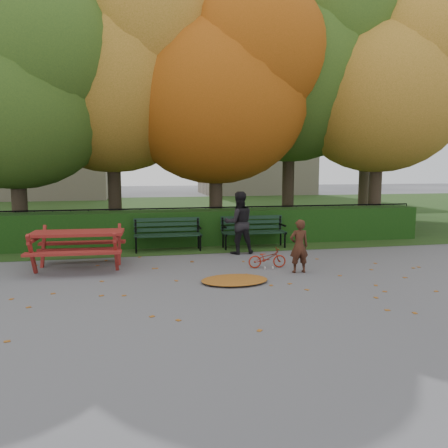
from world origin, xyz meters
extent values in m
plane|color=slate|center=(0.00, 0.00, 0.00)|extent=(90.00, 90.00, 0.00)
plane|color=#203713|center=(0.00, 14.00, 0.01)|extent=(90.00, 90.00, 0.00)
cube|color=#C1B296|center=(-9.00, 26.00, 7.50)|extent=(10.00, 7.00, 15.00)
cube|color=#C1B296|center=(8.00, 28.00, 6.00)|extent=(9.00, 6.00, 12.00)
cube|color=black|center=(0.00, 4.50, 0.50)|extent=(13.00, 0.90, 1.00)
cube|color=black|center=(0.00, 5.30, 0.08)|extent=(14.00, 0.04, 0.04)
cube|color=black|center=(0.00, 5.30, 1.00)|extent=(14.00, 0.04, 0.04)
cylinder|color=black|center=(-3.00, 5.30, 0.50)|extent=(0.03, 0.03, 1.00)
cylinder|color=black|center=(0.00, 5.30, 0.50)|extent=(0.03, 0.03, 1.00)
cylinder|color=black|center=(3.00, 5.30, 0.50)|extent=(0.03, 0.03, 1.00)
cylinder|color=black|center=(6.50, 5.30, 0.50)|extent=(0.03, 0.03, 1.00)
cylinder|color=#31251C|center=(-5.50, 5.80, 1.31)|extent=(0.44, 0.44, 2.62)
ellipsoid|color=#2D4C19|center=(-5.50, 5.80, 4.12)|extent=(5.60, 5.60, 5.04)
sphere|color=#2D4C19|center=(-4.52, 5.10, 5.38)|extent=(4.20, 4.20, 4.20)
cylinder|color=#31251C|center=(-2.80, 7.00, 1.57)|extent=(0.44, 0.44, 3.15)
ellipsoid|color=#7E5D13|center=(-2.80, 7.00, 4.95)|extent=(6.40, 6.40, 5.76)
sphere|color=#7E5D13|center=(-1.68, 6.20, 6.39)|extent=(4.80, 4.80, 4.80)
cylinder|color=#31251C|center=(0.50, 6.20, 1.40)|extent=(0.44, 0.44, 2.80)
ellipsoid|color=#89430B|center=(0.50, 6.20, 4.40)|extent=(6.00, 6.00, 5.40)
sphere|color=#89430B|center=(1.55, 5.45, 5.75)|extent=(4.50, 4.50, 4.50)
cylinder|color=#31251C|center=(3.50, 7.50, 1.75)|extent=(0.44, 0.44, 3.50)
ellipsoid|color=#2D4C19|center=(3.50, 7.50, 5.50)|extent=(6.80, 6.80, 6.12)
sphere|color=#2D4C19|center=(4.69, 6.65, 7.03)|extent=(5.10, 5.10, 5.10)
cylinder|color=#31251C|center=(6.20, 6.00, 1.49)|extent=(0.44, 0.44, 2.97)
ellipsoid|color=#7E5D13|center=(6.20, 6.00, 4.68)|extent=(5.80, 5.80, 5.22)
sphere|color=#7E5D13|center=(7.21, 5.28, 5.98)|extent=(4.35, 4.35, 4.35)
sphere|color=#89430B|center=(-6.35, 8.68, 6.71)|extent=(4.95, 4.95, 4.95)
cylinder|color=#31251C|center=(8.00, 10.00, 1.57)|extent=(0.44, 0.44, 3.15)
ellipsoid|color=#2D4C19|center=(8.00, 10.00, 4.95)|extent=(6.00, 6.00, 5.40)
sphere|color=#2D4C19|center=(9.05, 9.25, 6.30)|extent=(4.50, 4.50, 4.50)
cube|color=black|center=(-1.30, 3.42, 0.44)|extent=(1.80, 0.12, 0.04)
cube|color=black|center=(-1.30, 3.60, 0.44)|extent=(1.80, 0.12, 0.04)
cube|color=black|center=(-1.30, 3.78, 0.44)|extent=(1.80, 0.12, 0.04)
cube|color=black|center=(-1.30, 3.87, 0.55)|extent=(1.80, 0.05, 0.10)
cube|color=black|center=(-1.30, 3.87, 0.70)|extent=(1.80, 0.05, 0.10)
cube|color=black|center=(-1.30, 3.87, 0.83)|extent=(1.80, 0.05, 0.10)
cube|color=black|center=(-2.15, 3.60, 0.42)|extent=(0.05, 0.55, 0.06)
cube|color=black|center=(-2.15, 3.87, 0.65)|extent=(0.05, 0.05, 0.41)
cylinder|color=black|center=(-2.15, 3.42, 0.22)|extent=(0.05, 0.05, 0.44)
cylinder|color=black|center=(-2.15, 3.78, 0.22)|extent=(0.05, 0.05, 0.44)
cube|color=black|center=(-2.15, 3.62, 0.62)|extent=(0.05, 0.45, 0.04)
cube|color=black|center=(-0.45, 3.60, 0.42)|extent=(0.05, 0.55, 0.06)
cube|color=black|center=(-0.45, 3.87, 0.65)|extent=(0.05, 0.05, 0.41)
cylinder|color=black|center=(-0.45, 3.42, 0.22)|extent=(0.05, 0.05, 0.44)
cylinder|color=black|center=(-0.45, 3.78, 0.22)|extent=(0.05, 0.05, 0.44)
cube|color=black|center=(-0.45, 3.62, 0.62)|extent=(0.05, 0.45, 0.04)
cube|color=black|center=(1.10, 3.42, 0.44)|extent=(1.80, 0.12, 0.04)
cube|color=black|center=(1.10, 3.60, 0.44)|extent=(1.80, 0.12, 0.04)
cube|color=black|center=(1.10, 3.78, 0.44)|extent=(1.80, 0.12, 0.04)
cube|color=black|center=(1.10, 3.87, 0.55)|extent=(1.80, 0.05, 0.10)
cube|color=black|center=(1.10, 3.87, 0.70)|extent=(1.80, 0.05, 0.10)
cube|color=black|center=(1.10, 3.87, 0.83)|extent=(1.80, 0.05, 0.10)
cube|color=black|center=(0.25, 3.60, 0.42)|extent=(0.05, 0.55, 0.06)
cube|color=black|center=(0.25, 3.87, 0.65)|extent=(0.05, 0.05, 0.41)
cylinder|color=black|center=(0.25, 3.42, 0.22)|extent=(0.05, 0.05, 0.44)
cylinder|color=black|center=(0.25, 3.78, 0.22)|extent=(0.05, 0.05, 0.44)
cube|color=black|center=(0.25, 3.62, 0.62)|extent=(0.05, 0.45, 0.04)
cube|color=black|center=(1.95, 3.60, 0.42)|extent=(0.05, 0.55, 0.06)
cube|color=black|center=(1.95, 3.87, 0.65)|extent=(0.05, 0.05, 0.41)
cylinder|color=black|center=(1.95, 3.42, 0.22)|extent=(0.05, 0.05, 0.44)
cylinder|color=black|center=(1.95, 3.78, 0.22)|extent=(0.05, 0.05, 0.44)
cube|color=black|center=(1.95, 3.62, 0.62)|extent=(0.05, 0.45, 0.04)
cube|color=maroon|center=(-3.41, 1.93, 0.81)|extent=(2.00, 0.90, 0.07)
cube|color=maroon|center=(-3.44, 1.28, 0.48)|extent=(1.98, 0.36, 0.05)
cube|color=maroon|center=(-3.38, 2.59, 0.48)|extent=(1.98, 0.36, 0.05)
cube|color=maroon|center=(-4.29, 1.48, 0.44)|extent=(0.09, 0.57, 0.96)
cube|color=maroon|center=(-4.24, 2.46, 0.44)|extent=(0.09, 0.57, 0.96)
cube|color=maroon|center=(-4.26, 1.97, 0.72)|extent=(0.13, 1.48, 0.07)
cube|color=maroon|center=(-2.58, 1.40, 0.44)|extent=(0.09, 0.57, 0.96)
cube|color=maroon|center=(-2.54, 2.38, 0.44)|extent=(0.09, 0.57, 0.96)
cube|color=maroon|center=(-2.56, 1.89, 0.72)|extent=(0.13, 1.48, 0.07)
cube|color=maroon|center=(-3.41, 1.93, 0.44)|extent=(1.75, 0.14, 0.07)
ellipsoid|color=brown|center=(-0.27, 0.11, 0.05)|extent=(1.47, 1.14, 0.09)
imported|color=#3C1E13|center=(1.26, 0.61, 0.58)|extent=(0.42, 0.28, 1.15)
imported|color=black|center=(0.49, 2.90, 0.81)|extent=(0.81, 0.64, 1.63)
imported|color=maroon|center=(0.73, 1.17, 0.22)|extent=(0.87, 0.36, 0.45)
camera|label=1|loc=(-2.17, -8.06, 2.26)|focal=35.00mm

